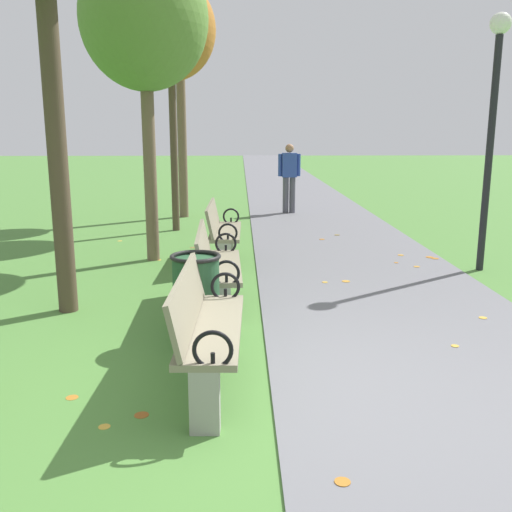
{
  "coord_description": "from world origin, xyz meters",
  "views": [
    {
      "loc": [
        -0.23,
        -4.13,
        1.98
      ],
      "look_at": [
        -0.05,
        2.34,
        0.55
      ],
      "focal_mm": 40.35,
      "sensor_mm": 36.0,
      "label": 1
    }
  ],
  "objects_px": {
    "tree_4": "(170,31)",
    "pedestrian_walking": "(289,175)",
    "park_bench_1": "(206,326)",
    "trash_bin": "(196,297)",
    "lamp_post": "(494,104)",
    "tree_3": "(144,21)",
    "tree_5": "(179,23)",
    "park_bench_2": "(216,266)",
    "park_bench_3": "(222,231)"
  },
  "relations": [
    {
      "from": "tree_5",
      "to": "lamp_post",
      "type": "xyz_separation_m",
      "value": [
        4.73,
        -5.25,
        -1.91
      ]
    },
    {
      "from": "tree_5",
      "to": "lamp_post",
      "type": "distance_m",
      "value": 7.32
    },
    {
      "from": "tree_5",
      "to": "lamp_post",
      "type": "bearing_deg",
      "value": -47.94
    },
    {
      "from": "park_bench_3",
      "to": "lamp_post",
      "type": "xyz_separation_m",
      "value": [
        3.71,
        -0.58,
        1.82
      ]
    },
    {
      "from": "tree_4",
      "to": "lamp_post",
      "type": "relative_size",
      "value": 1.36
    },
    {
      "from": "park_bench_3",
      "to": "park_bench_2",
      "type": "bearing_deg",
      "value": -90.0
    },
    {
      "from": "park_bench_3",
      "to": "park_bench_1",
      "type": "bearing_deg",
      "value": -90.0
    },
    {
      "from": "park_bench_2",
      "to": "park_bench_3",
      "type": "bearing_deg",
      "value": 90.0
    },
    {
      "from": "tree_3",
      "to": "park_bench_3",
      "type": "bearing_deg",
      "value": -11.31
    },
    {
      "from": "park_bench_1",
      "to": "park_bench_2",
      "type": "relative_size",
      "value": 1.0
    },
    {
      "from": "park_bench_1",
      "to": "trash_bin",
      "type": "bearing_deg",
      "value": 98.49
    },
    {
      "from": "tree_4",
      "to": "lamp_post",
      "type": "bearing_deg",
      "value": -36.12
    },
    {
      "from": "park_bench_1",
      "to": "lamp_post",
      "type": "xyz_separation_m",
      "value": [
        3.71,
        3.68,
        1.82
      ]
    },
    {
      "from": "pedestrian_walking",
      "to": "lamp_post",
      "type": "xyz_separation_m",
      "value": [
        2.28,
        -5.69,
        1.38
      ]
    },
    {
      "from": "tree_5",
      "to": "trash_bin",
      "type": "relative_size",
      "value": 6.05
    },
    {
      "from": "tree_3",
      "to": "trash_bin",
      "type": "xyz_separation_m",
      "value": [
        0.93,
        -3.49,
        -3.06
      ]
    },
    {
      "from": "park_bench_2",
      "to": "park_bench_3",
      "type": "relative_size",
      "value": 1.0
    },
    {
      "from": "park_bench_2",
      "to": "tree_4",
      "type": "height_order",
      "value": "tree_4"
    },
    {
      "from": "tree_3",
      "to": "tree_5",
      "type": "height_order",
      "value": "tree_5"
    },
    {
      "from": "tree_4",
      "to": "trash_bin",
      "type": "xyz_separation_m",
      "value": [
        0.86,
        -6.14,
        -3.34
      ]
    },
    {
      "from": "trash_bin",
      "to": "lamp_post",
      "type": "xyz_separation_m",
      "value": [
        3.86,
        2.7,
        1.88
      ]
    },
    {
      "from": "park_bench_2",
      "to": "tree_5",
      "type": "xyz_separation_m",
      "value": [
        -1.02,
        6.93,
        3.73
      ]
    },
    {
      "from": "trash_bin",
      "to": "pedestrian_walking",
      "type": "bearing_deg",
      "value": 79.31
    },
    {
      "from": "tree_3",
      "to": "pedestrian_walking",
      "type": "xyz_separation_m",
      "value": [
        2.51,
        4.9,
        -2.56
      ]
    },
    {
      "from": "park_bench_2",
      "to": "tree_4",
      "type": "bearing_deg",
      "value": 101.13
    },
    {
      "from": "tree_5",
      "to": "trash_bin",
      "type": "xyz_separation_m",
      "value": [
        0.87,
        -7.94,
        -3.79
      ]
    },
    {
      "from": "park_bench_2",
      "to": "tree_5",
      "type": "distance_m",
      "value": 7.93
    },
    {
      "from": "park_bench_3",
      "to": "tree_3",
      "type": "height_order",
      "value": "tree_3"
    },
    {
      "from": "lamp_post",
      "to": "pedestrian_walking",
      "type": "bearing_deg",
      "value": 111.78
    },
    {
      "from": "pedestrian_walking",
      "to": "lamp_post",
      "type": "relative_size",
      "value": 0.47
    },
    {
      "from": "tree_4",
      "to": "pedestrian_walking",
      "type": "distance_m",
      "value": 4.37
    },
    {
      "from": "park_bench_2",
      "to": "pedestrian_walking",
      "type": "bearing_deg",
      "value": 78.97
    },
    {
      "from": "tree_3",
      "to": "park_bench_1",
      "type": "bearing_deg",
      "value": -76.5
    },
    {
      "from": "tree_4",
      "to": "pedestrian_walking",
      "type": "bearing_deg",
      "value": 42.57
    },
    {
      "from": "park_bench_2",
      "to": "tree_4",
      "type": "relative_size",
      "value": 0.34
    },
    {
      "from": "park_bench_3",
      "to": "tree_5",
      "type": "bearing_deg",
      "value": 102.33
    },
    {
      "from": "tree_3",
      "to": "lamp_post",
      "type": "distance_m",
      "value": 4.99
    },
    {
      "from": "park_bench_2",
      "to": "pedestrian_walking",
      "type": "distance_m",
      "value": 7.53
    },
    {
      "from": "tree_3",
      "to": "trash_bin",
      "type": "distance_m",
      "value": 4.74
    },
    {
      "from": "park_bench_2",
      "to": "tree_4",
      "type": "distance_m",
      "value": 6.17
    },
    {
      "from": "park_bench_1",
      "to": "tree_4",
      "type": "xyz_separation_m",
      "value": [
        -1.01,
        7.13,
        3.28
      ]
    },
    {
      "from": "park_bench_1",
      "to": "tree_5",
      "type": "bearing_deg",
      "value": 96.51
    },
    {
      "from": "tree_5",
      "to": "pedestrian_walking",
      "type": "height_order",
      "value": "tree_5"
    },
    {
      "from": "trash_bin",
      "to": "lamp_post",
      "type": "height_order",
      "value": "lamp_post"
    },
    {
      "from": "park_bench_1",
      "to": "tree_5",
      "type": "xyz_separation_m",
      "value": [
        -1.02,
        8.93,
        3.73
      ]
    },
    {
      "from": "park_bench_3",
      "to": "pedestrian_walking",
      "type": "relative_size",
      "value": 0.99
    },
    {
      "from": "park_bench_1",
      "to": "park_bench_3",
      "type": "height_order",
      "value": "same"
    },
    {
      "from": "lamp_post",
      "to": "park_bench_2",
      "type": "bearing_deg",
      "value": -155.63
    },
    {
      "from": "park_bench_3",
      "to": "tree_5",
      "type": "xyz_separation_m",
      "value": [
        -1.02,
        4.67,
        3.73
      ]
    },
    {
      "from": "park_bench_3",
      "to": "pedestrian_walking",
      "type": "distance_m",
      "value": 5.33
    }
  ]
}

